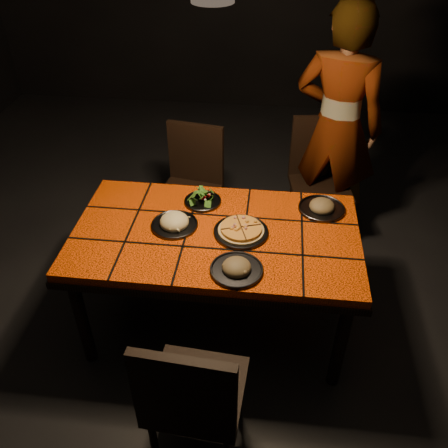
# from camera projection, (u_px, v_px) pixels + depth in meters

# --- Properties ---
(room_shell) EXTENTS (6.04, 7.04, 3.08)m
(room_shell) POSITION_uv_depth(u_px,v_px,m) (214.00, 105.00, 2.20)
(room_shell) COLOR black
(room_shell) RESTS_ON ground
(dining_table) EXTENTS (1.62, 0.92, 0.75)m
(dining_table) POSITION_uv_depth(u_px,v_px,m) (216.00, 242.00, 2.70)
(dining_table) COLOR #FE4A08
(dining_table) RESTS_ON ground
(chair_near) EXTENTS (0.46, 0.46, 0.94)m
(chair_near) POSITION_uv_depth(u_px,v_px,m) (192.00, 397.00, 2.06)
(chair_near) COLOR black
(chair_near) RESTS_ON ground
(chair_far_left) EXTENTS (0.49, 0.49, 0.93)m
(chair_far_left) POSITION_uv_depth(u_px,v_px,m) (192.00, 179.00, 3.50)
(chair_far_left) COLOR black
(chair_far_left) RESTS_ON ground
(chair_far_right) EXTENTS (0.49, 0.49, 0.95)m
(chair_far_right) POSITION_uv_depth(u_px,v_px,m) (319.00, 173.00, 3.55)
(chair_far_right) COLOR black
(chair_far_right) RESTS_ON ground
(diner) EXTENTS (0.75, 0.61, 1.77)m
(diner) POSITION_uv_depth(u_px,v_px,m) (337.00, 127.00, 3.39)
(diner) COLOR brown
(diner) RESTS_ON ground
(plate_pizza) EXTENTS (0.32, 0.32, 0.04)m
(plate_pizza) POSITION_uv_depth(u_px,v_px,m) (241.00, 231.00, 2.63)
(plate_pizza) COLOR #323237
(plate_pizza) RESTS_ON dining_table
(plate_pasta) EXTENTS (0.27, 0.27, 0.09)m
(plate_pasta) POSITION_uv_depth(u_px,v_px,m) (174.00, 223.00, 2.68)
(plate_pasta) COLOR #323237
(plate_pasta) RESTS_ON dining_table
(plate_salad) EXTENTS (0.22, 0.22, 0.07)m
(plate_salad) POSITION_uv_depth(u_px,v_px,m) (203.00, 199.00, 2.86)
(plate_salad) COLOR #323237
(plate_salad) RESTS_ON dining_table
(plate_mushroom_a) EXTENTS (0.27, 0.27, 0.09)m
(plate_mushroom_a) POSITION_uv_depth(u_px,v_px,m) (237.00, 268.00, 2.38)
(plate_mushroom_a) COLOR #323237
(plate_mushroom_a) RESTS_ON dining_table
(plate_mushroom_b) EXTENTS (0.28, 0.28, 0.09)m
(plate_mushroom_b) POSITION_uv_depth(u_px,v_px,m) (322.00, 206.00, 2.80)
(plate_mushroom_b) COLOR #323237
(plate_mushroom_b) RESTS_ON dining_table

